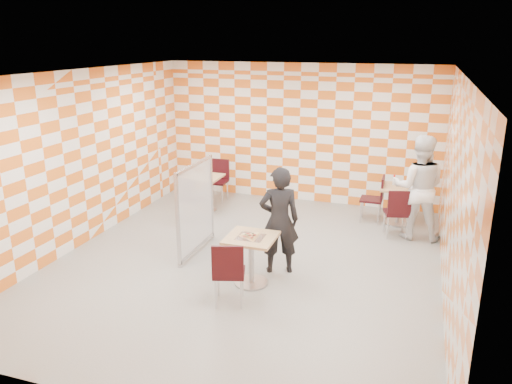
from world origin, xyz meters
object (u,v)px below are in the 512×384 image
empty_table (204,187)px  second_table (399,199)px  chair_empty_near (189,196)px  man_white (418,187)px  main_table (251,252)px  partition (196,208)px  man_dark (279,220)px  sport_bottle (394,180)px  chair_second_front (398,210)px  soda_bottle (409,182)px  chair_main_front (228,269)px  chair_empty_far (219,177)px  chair_second_side (376,195)px

empty_table → second_table: bearing=7.1°
chair_empty_near → man_white: (4.21, 0.62, 0.40)m
main_table → partition: partition is taller
empty_table → chair_empty_near: chair_empty_near is taller
second_table → man_dark: man_dark is taller
man_white → sport_bottle: bearing=-59.9°
second_table → chair_second_front: bearing=-88.4°
partition → soda_bottle: bearing=36.8°
man_white → soda_bottle: 0.67m
chair_second_front → sport_bottle: sport_bottle is taller
empty_table → chair_main_front: (1.92, -3.50, 0.04)m
chair_empty_far → man_white: bearing=-12.0°
main_table → chair_second_side: chair_second_side is taller
man_white → soda_bottle: (-0.17, 0.64, -0.09)m
sport_bottle → soda_bottle: (0.29, -0.09, 0.01)m
main_table → chair_main_front: bearing=-96.2°
main_table → partition: bearing=147.0°
chair_empty_near → empty_table: bearing=91.9°
chair_main_front → chair_second_side: size_ratio=1.00×
empty_table → man_white: 4.26m
chair_second_front → man_white: (0.31, 0.14, 0.40)m
chair_empty_near → partition: partition is taller
chair_empty_far → partition: bearing=-75.1°
soda_bottle → man_white: bearing=-75.4°
main_table → chair_second_side: (1.48, 3.26, 0.04)m
chair_second_side → chair_empty_near: size_ratio=1.00×
partition → chair_second_front: bearing=28.1°
chair_empty_near → second_table: bearing=17.8°
partition → sport_bottle: partition is taller
chair_second_front → man_dark: man_dark is taller
main_table → man_dark: man_dark is taller
main_table → second_table: size_ratio=1.00×
second_table → chair_empty_near: bearing=-162.2°
soda_bottle → sport_bottle: bearing=161.8°
main_table → chair_empty_near: 2.84m
chair_second_side → chair_empty_near: bearing=-160.5°
chair_main_front → chair_second_side: 4.26m
chair_empty_far → soda_bottle: bearing=-3.5°
chair_second_front → sport_bottle: size_ratio=4.62×
man_white → partition: bearing=26.1°
man_dark → soda_bottle: (1.80, 2.76, 0.01)m
chair_empty_near → sport_bottle: sport_bottle is taller
chair_second_front → chair_empty_far: (-3.90, 1.04, 0.00)m
second_table → partition: (-3.16, -2.47, 0.28)m
main_table → chair_second_side: bearing=65.6°
chair_second_side → main_table: bearing=-114.4°
sport_bottle → man_white: bearing=-58.2°
empty_table → partition: (0.74, -1.98, 0.28)m
empty_table → man_white: (4.24, -0.14, 0.44)m
sport_bottle → chair_second_front: bearing=-80.7°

